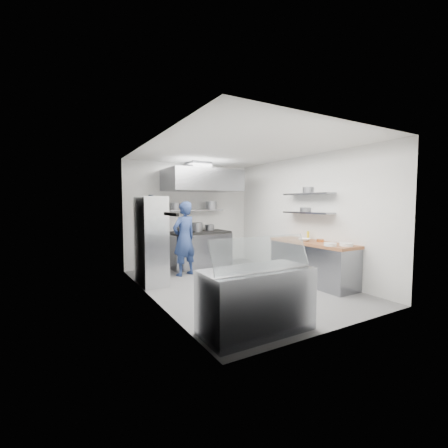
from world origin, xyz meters
TOP-DOWN VIEW (x-y plane):
  - floor at (0.00, 0.00)m, footprint 5.00×5.00m
  - ceiling at (0.00, 0.00)m, footprint 5.00×5.00m
  - wall_back at (0.00, 2.50)m, footprint 3.60×2.80m
  - wall_front at (0.00, -2.50)m, footprint 3.60×2.80m
  - wall_left at (-1.80, 0.00)m, footprint 2.80×5.00m
  - wall_right at (1.80, 0.00)m, footprint 2.80×5.00m
  - gas_range at (0.10, 2.10)m, footprint 1.60×0.80m
  - cooktop at (0.10, 2.10)m, footprint 1.57×0.78m
  - stock_pot_left at (-0.24, 2.33)m, footprint 0.30×0.30m
  - stock_pot_mid at (0.01, 2.08)m, footprint 0.31×0.31m
  - stock_pot_right at (0.48, 2.24)m, footprint 0.26×0.26m
  - over_range_shelf at (0.10, 2.34)m, footprint 1.60×0.30m
  - shelf_pot_a at (-0.45, 2.44)m, footprint 0.27×0.27m
  - shelf_pot_b at (0.47, 2.13)m, footprint 0.30×0.30m
  - extractor_hood at (0.10, 1.93)m, footprint 1.90×1.15m
  - hood_duct at (0.10, 2.15)m, footprint 0.55×0.55m
  - red_firebox at (-1.25, 2.44)m, footprint 0.22×0.10m
  - chef at (-0.62, 1.40)m, footprint 0.74×0.59m
  - wire_rack at (-1.53, 1.02)m, footprint 0.50×0.90m
  - rack_bin_a at (-1.53, 1.00)m, footprint 0.16×0.20m
  - rack_bin_b at (-1.53, 1.27)m, footprint 0.15×0.19m
  - rack_jar at (-1.48, 1.15)m, footprint 0.11×0.11m
  - knife_strip at (-1.78, -0.90)m, footprint 0.04×0.55m
  - prep_counter_base at (1.48, -0.60)m, footprint 0.62×2.00m
  - prep_counter_top at (1.48, -0.60)m, footprint 0.65×2.04m
  - plate_stack_a at (1.51, -1.43)m, footprint 0.25×0.25m
  - plate_stack_b at (1.26, -1.27)m, footprint 0.23×0.23m
  - copper_pan at (1.57, -0.75)m, footprint 0.15×0.15m
  - squeeze_bottle at (1.69, -0.27)m, footprint 0.06×0.06m
  - mixing_bowl at (1.37, -0.49)m, footprint 0.32×0.32m
  - wall_shelf_lower at (1.64, -0.30)m, footprint 0.30×1.30m
  - wall_shelf_upper at (1.64, -0.30)m, footprint 0.30×1.30m
  - shelf_pot_c at (1.50, -0.37)m, footprint 0.24×0.24m
  - shelf_pot_d at (1.80, -0.17)m, footprint 0.28×0.28m
  - display_case at (-1.00, -2.00)m, footprint 1.50×0.70m
  - display_glass at (-1.00, -2.12)m, footprint 1.47×0.19m

SIDE VIEW (x-z plane):
  - floor at x=0.00m, z-range 0.00..0.00m
  - prep_counter_base at x=1.48m, z-range 0.00..0.84m
  - display_case at x=-1.00m, z-range 0.00..0.85m
  - gas_range at x=0.10m, z-range 0.00..0.90m
  - rack_bin_a at x=-1.53m, z-range 0.71..0.89m
  - prep_counter_top at x=1.48m, z-range 0.84..0.90m
  - chef at x=-0.62m, z-range 0.00..1.75m
  - wire_rack at x=-1.53m, z-range 0.00..1.85m
  - mixing_bowl at x=1.37m, z-range 0.90..0.96m
  - cooktop at x=0.10m, z-range 0.90..0.96m
  - plate_stack_a at x=1.51m, z-range 0.90..0.96m
  - plate_stack_b at x=1.26m, z-range 0.90..0.96m
  - copper_pan at x=1.57m, z-range 0.90..0.96m
  - squeeze_bottle at x=1.69m, z-range 0.90..1.08m
  - stock_pot_right at x=0.48m, z-range 0.96..1.12m
  - stock_pot_left at x=-0.24m, z-range 0.96..1.16m
  - display_glass at x=-1.00m, z-range 0.86..1.28m
  - stock_pot_mid at x=0.01m, z-range 0.96..1.20m
  - rack_bin_b at x=-1.53m, z-range 1.22..1.38m
  - wall_back at x=0.00m, z-range 1.39..1.41m
  - wall_front at x=0.00m, z-range 1.39..1.41m
  - wall_left at x=-1.80m, z-range 1.39..1.41m
  - wall_right at x=1.80m, z-range 1.39..1.41m
  - red_firebox at x=-1.25m, z-range 1.29..1.55m
  - wall_shelf_lower at x=1.64m, z-range 1.48..1.52m
  - over_range_shelf at x=0.10m, z-range 1.50..1.54m
  - knife_strip at x=-1.78m, z-range 1.53..1.57m
  - shelf_pot_c at x=1.50m, z-range 1.52..1.62m
  - shelf_pot_a at x=-0.45m, z-range 1.54..1.72m
  - shelf_pot_b at x=0.47m, z-range 1.54..1.76m
  - rack_jar at x=-1.48m, z-range 1.71..1.89m
  - wall_shelf_upper at x=1.64m, z-range 1.90..1.94m
  - shelf_pot_d at x=1.80m, z-range 1.94..2.08m
  - extractor_hood at x=0.10m, z-range 2.02..2.57m
  - hood_duct at x=0.10m, z-range 2.56..2.80m
  - ceiling at x=0.00m, z-range 2.80..2.80m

